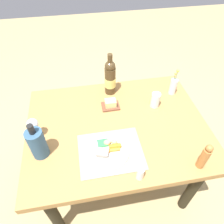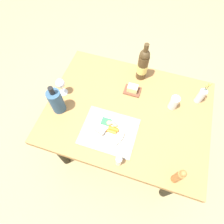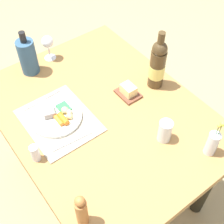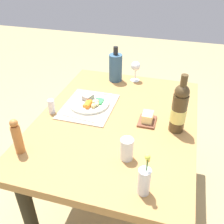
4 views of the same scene
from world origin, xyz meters
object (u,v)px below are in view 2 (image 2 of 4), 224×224
fork (87,125)px  cooler_bottle (56,101)px  knife (128,139)px  wine_bottle (143,65)px  wine_glass (60,84)px  dinner_plate (107,130)px  butter_dish (132,89)px  salt_shaker (119,161)px  dining_table (127,117)px  water_tumbler (174,103)px  pepper_mill (179,176)px  flower_vase (201,96)px

fork → cooler_bottle: cooler_bottle is taller
knife → wine_bottle: (-0.05, 0.57, 0.13)m
cooler_bottle → wine_glass: bearing=103.8°
dinner_plate → butter_dish: bearing=77.7°
fork → salt_shaker: bearing=-35.8°
dining_table → water_tumbler: water_tumbler is taller
dinner_plate → dining_table: bearing=64.3°
butter_dish → salt_shaker: salt_shaker is taller
dining_table → cooler_bottle: cooler_bottle is taller
fork → pepper_mill: bearing=-18.5°
wine_glass → cooler_bottle: bearing=-76.2°
dining_table → wine_glass: wine_glass is taller
dining_table → butter_dish: size_ratio=9.47×
cooler_bottle → flower_vase: size_ratio=1.21×
knife → salt_shaker: size_ratio=2.35×
dining_table → fork: bearing=-139.9°
knife → butter_dish: 0.42m
cooler_bottle → flower_vase: 1.07m
dinner_plate → fork: (-0.15, -0.00, -0.01)m
fork → cooler_bottle: (-0.25, 0.07, 0.10)m
water_tumbler → cooler_bottle: cooler_bottle is taller
dining_table → water_tumbler: size_ratio=10.65×
dining_table → wine_glass: bearing=180.0°
butter_dish → dinner_plate: bearing=-102.3°
dining_table → flower_vase: (0.49, 0.25, 0.18)m
water_tumbler → butter_dish: bearing=171.8°
dinner_plate → pepper_mill: bearing=-19.7°
wine_bottle → salt_shaker: size_ratio=3.76×
dinner_plate → fork: dinner_plate is taller
dinner_plate → wine_bottle: 0.58m
pepper_mill → butter_dish: (-0.43, 0.57, -0.07)m
cooler_bottle → wine_glass: 0.15m
fork → butter_dish: bearing=55.5°
salt_shaker → wine_bottle: bearing=92.7°
water_tumbler → flower_vase: 0.22m
dinner_plate → knife: 0.17m
wine_bottle → flower_vase: wine_bottle is taller
fork → pepper_mill: 0.70m
cooler_bottle → wine_glass: (-0.04, 0.15, 0.00)m
dining_table → wine_glass: 0.58m
water_tumbler → salt_shaker: 0.60m
fork → wine_glass: bearing=139.6°
wine_glass → salt_shaker: size_ratio=1.70×
fork → butter_dish: butter_dish is taller
cooler_bottle → salt_shaker: size_ratio=2.93×
dinner_plate → water_tumbler: (0.41, 0.34, 0.03)m
knife → flower_vase: 0.64m
wine_bottle → wine_glass: wine_bottle is taller
pepper_mill → dining_table: bearing=136.5°
wine_bottle → cooler_bottle: bearing=-135.9°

